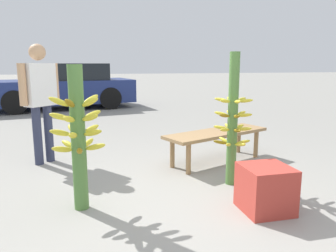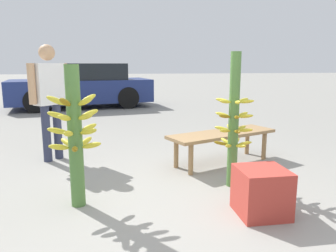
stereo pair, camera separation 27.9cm
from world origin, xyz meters
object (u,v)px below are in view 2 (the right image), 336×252
banana_stalk_left (75,133)px  vendor_person (49,93)px  banana_stalk_center (234,121)px  parked_car (82,86)px  market_bench (222,136)px  produce_crate (261,192)px

banana_stalk_left → vendor_person: 1.66m
vendor_person → banana_stalk_center: bearing=-77.9°
banana_stalk_center → vendor_person: bearing=147.6°
vendor_person → parked_car: vendor_person is taller
banana_stalk_center → parked_car: 7.26m
parked_car → market_bench: bearing=-169.6°
banana_stalk_left → banana_stalk_center: (1.58, 0.25, 0.02)m
banana_stalk_center → parked_car: banana_stalk_center is taller
banana_stalk_center → vendor_person: 2.47m
banana_stalk_center → parked_car: bearing=107.6°
vendor_person → parked_car: size_ratio=0.36×
banana_stalk_left → banana_stalk_center: bearing=8.9°
vendor_person → market_bench: (2.23, -0.52, -0.56)m
parked_car → produce_crate: bearing=-174.4°
banana_stalk_left → vendor_person: size_ratio=0.84×
market_bench → parked_car: 6.56m
parked_car → produce_crate: 7.94m
banana_stalk_center → market_bench: 0.88m
banana_stalk_center → produce_crate: 0.86m
parked_car → banana_stalk_left: bearing=174.3°
banana_stalk_left → banana_stalk_center: banana_stalk_center is taller
banana_stalk_center → produce_crate: banana_stalk_center is taller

